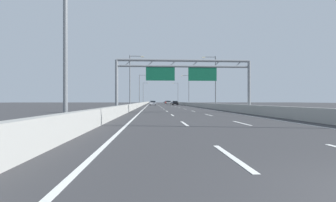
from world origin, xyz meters
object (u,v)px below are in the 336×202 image
Objects in this scene: white_car at (153,103)px; silver_car at (169,102)px; streetlamp_left_mid at (131,78)px; yellow_car at (153,102)px; streetlamp_right_mid at (214,79)px; red_car at (167,102)px; blue_car at (152,102)px; streetlamp_right_distant at (177,92)px; sign_gantry at (183,72)px; streetlamp_right_far at (188,88)px; streetlamp_left_far at (140,88)px; black_car at (175,103)px; streetlamp_left_distant at (144,92)px; streetlamp_left_near at (71,13)px.

silver_car is at bearing 75.20° from white_car.
yellow_car is (3.97, 61.91, -4.65)m from streetlamp_left_mid.
streetlamp_left_mid and streetlamp_right_mid have the same top height.
blue_car is (-7.38, 6.71, -0.03)m from red_car.
blue_car is (-11.07, 23.34, -4.66)m from streetlamp_right_distant.
streetlamp_right_distant is at bearing 90.00° from streetlamp_right_mid.
red_car reaches higher than yellow_car.
blue_car is at bearing 97.14° from streetlamp_right_mid.
streetlamp_right_far reaches higher than sign_gantry.
white_car is 1.06× the size of blue_car.
white_car is (-10.99, 4.51, -4.66)m from streetlamp_right_far.
streetlamp_right_mid reaches higher than sign_gantry.
red_car is (7.27, 19.78, 0.01)m from yellow_car.
streetlamp_right_distant is 2.30× the size of yellow_car.
white_car is at bearing 93.81° from sign_gantry.
streetlamp_left_far is 2.06× the size of silver_car.
streetlamp_left_distant is at bearing 111.18° from black_car.
streetlamp_right_far is (14.93, 32.53, 0.00)m from streetlamp_left_mid.
blue_car reaches higher than black_car.
streetlamp_left_near reaches higher than sign_gantry.
blue_car is at bearing 115.38° from streetlamp_right_distant.
sign_gantry is 1.70× the size of streetlamp_left_far.
streetlamp_left_near is at bearing -90.00° from streetlamp_left_mid.
streetlamp_right_far is at bearing -85.70° from red_car.
streetlamp_right_distant is at bearing 82.53° from black_car.
streetlamp_right_far reaches higher than black_car.
streetlamp_left_near and streetlamp_right_distant have the same top height.
streetlamp_right_distant is at bearing 84.62° from sign_gantry.
streetlamp_left_mid is at bearing -96.07° from white_car.
streetlamp_right_mid is at bearing 0.00° from streetlamp_left_mid.
streetlamp_left_mid is at bearing -92.50° from blue_car.
streetlamp_right_far is (0.00, 32.53, 0.00)m from streetlamp_right_mid.
streetlamp_right_far is (14.93, 65.05, 0.00)m from streetlamp_left_near.
red_car is at bearing 92.59° from streetlamp_right_mid.
streetlamp_left_distant is (-14.93, 32.53, 0.00)m from streetlamp_right_far.
white_car is 1.08× the size of black_car.
streetlamp_right_mid is 81.90m from red_car.
streetlamp_left_distant is (-7.40, 79.95, 0.59)m from sign_gantry.
streetlamp_right_mid is 63.59m from silver_car.
sign_gantry is at bearing -86.19° from white_car.
red_car is (11.23, 49.16, -4.63)m from streetlamp_left_far.
streetlamp_left_mid is 1.00× the size of streetlamp_left_distant.
streetlamp_left_mid is 2.06× the size of silver_car.
silver_car is (10.87, 30.76, -4.66)m from streetlamp_left_far.
streetlamp_left_distant and streetlamp_right_distant have the same top height.
streetlamp_right_mid is at bearing -77.07° from streetlamp_left_distant.
black_car is at bearing -6.14° from white_car.
streetlamp_right_distant is at bearing -64.62° from blue_car.
streetlamp_left_distant is 2.16× the size of blue_car.
streetlamp_left_distant is (0.00, 32.53, 0.00)m from streetlamp_left_far.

